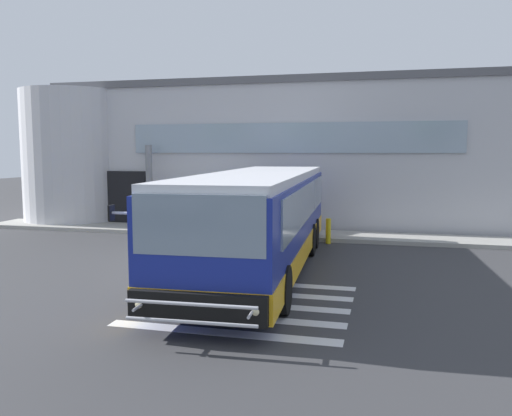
{
  "coord_description": "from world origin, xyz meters",
  "views": [
    {
      "loc": [
        4.82,
        -14.64,
        3.27
      ],
      "look_at": [
        0.9,
        0.98,
        1.5
      ],
      "focal_mm": 36.31,
      "sensor_mm": 36.0,
      "label": 1
    }
  ],
  "objects": [
    {
      "name": "ground_plane",
      "position": [
        0.0,
        0.0,
        -0.01
      ],
      "size": [
        80.0,
        90.0,
        0.02
      ],
      "primitive_type": "cube",
      "color": "#353538",
      "rests_on": "ground"
    },
    {
      "name": "bay_paint_stripes",
      "position": [
        2.0,
        -4.2,
        0.0
      ],
      "size": [
        4.4,
        3.96,
        0.01
      ],
      "color": "silver",
      "rests_on": "ground"
    },
    {
      "name": "terminal_building",
      "position": [
        -0.67,
        11.59,
        3.14
      ],
      "size": [
        21.19,
        13.8,
        6.29
      ],
      "color": "#B7B7BC",
      "rests_on": "ground"
    },
    {
      "name": "boarding_curb",
      "position": [
        0.0,
        4.8,
        0.07
      ],
      "size": [
        23.39,
        2.0,
        0.15
      ],
      "primitive_type": "cube",
      "color": "#9E9B93",
      "rests_on": "ground"
    },
    {
      "name": "entry_support_column",
      "position": [
        -4.85,
        5.4,
        1.84
      ],
      "size": [
        0.28,
        0.28,
        3.38
      ],
      "primitive_type": "cylinder",
      "color": "slate",
      "rests_on": "boarding_curb"
    },
    {
      "name": "bus_main_foreground",
      "position": [
        1.51,
        -1.05,
        1.33
      ],
      "size": [
        3.13,
        11.63,
        2.7
      ],
      "color": "navy",
      "rests_on": "ground"
    },
    {
      "name": "passenger_near_column",
      "position": [
        -4.07,
        4.66,
        1.11
      ],
      "size": [
        0.52,
        0.5,
        1.68
      ],
      "color": "#2D2D33",
      "rests_on": "boarding_curb"
    },
    {
      "name": "passenger_by_doorway",
      "position": [
        -3.12,
        4.67,
        1.08
      ],
      "size": [
        0.5,
        0.4,
        1.68
      ],
      "color": "#4C4233",
      "rests_on": "boarding_curb"
    },
    {
      "name": "safety_bollard_yellow",
      "position": [
        2.89,
        3.6,
        0.45
      ],
      "size": [
        0.18,
        0.18,
        0.9
      ],
      "primitive_type": "cylinder",
      "color": "yellow",
      "rests_on": "ground"
    }
  ]
}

